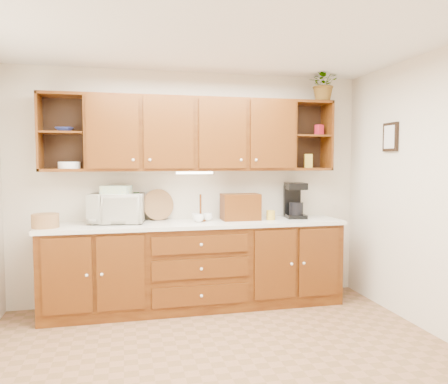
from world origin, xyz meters
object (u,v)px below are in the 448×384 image
bread_box (240,207)px  coffee_maker (295,201)px  potted_plant (323,84)px  microwave (117,208)px

bread_box → coffee_maker: size_ratio=1.02×
bread_box → potted_plant: potted_plant is taller
potted_plant → microwave: bearing=179.5°
microwave → coffee_maker: 2.01m
microwave → coffee_maker: (2.01, -0.01, 0.04)m
microwave → bread_box: bearing=5.6°
potted_plant → coffee_maker: bearing=178.2°
bread_box → coffee_maker: bearing=4.4°
microwave → coffee_maker: bearing=7.8°
bread_box → coffee_maker: coffee_maker is taller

